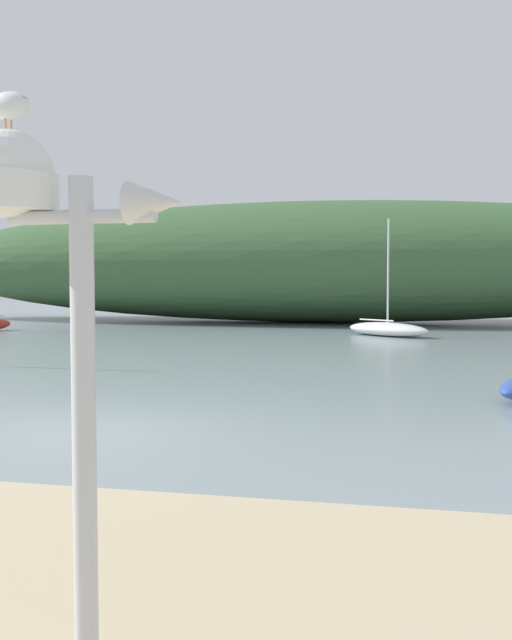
# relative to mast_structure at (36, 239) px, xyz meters

# --- Properties ---
(ground_plane) EXTENTS (120.00, 120.00, 0.00)m
(ground_plane) POSITION_rel_mast_structure_xyz_m (-3.12, 7.08, -2.56)
(ground_plane) COLOR gray
(distant_hill) EXTENTS (48.15, 10.97, 6.80)m
(distant_hill) POSITION_rel_mast_structure_xyz_m (-3.81, 37.14, 0.84)
(distant_hill) COLOR #3D6038
(distant_hill) RESTS_ON ground
(mast_structure) EXTENTS (1.14, 0.48, 2.91)m
(mast_structure) POSITION_rel_mast_structure_xyz_m (0.00, 0.00, 0.00)
(mast_structure) COLOR silver
(mast_structure) RESTS_ON beach_sand
(seagull_on_radar) EXTENTS (0.33, 0.15, 0.23)m
(seagull_on_radar) POSITION_rel_mast_structure_xyz_m (-0.16, 0.00, 0.67)
(seagull_on_radar) COLOR orange
(seagull_on_radar) RESTS_ON mast_structure
(sailboat_east_reach) EXTENTS (4.03, 3.46, 4.95)m
(sailboat_east_reach) POSITION_rel_mast_structure_xyz_m (0.91, 27.43, -2.25)
(sailboat_east_reach) COLOR white
(sailboat_east_reach) RESTS_ON ground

